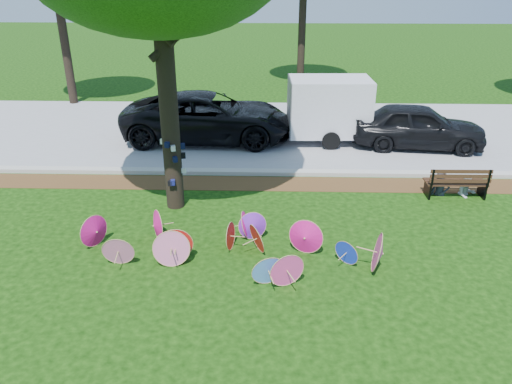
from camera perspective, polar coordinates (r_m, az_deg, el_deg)
ground at (r=10.06m, az=-3.22°, el=-9.44°), size 90.00×90.00×0.00m
mulch_strip at (r=14.00m, az=-1.75°, el=0.99°), size 90.00×1.00×0.01m
curb at (r=14.62m, az=-1.60°, el=2.30°), size 90.00×0.30×0.12m
street at (r=18.53m, az=-0.90°, el=7.06°), size 90.00×8.00×0.01m
parasol_pile at (r=10.40m, az=-2.50°, el=-5.85°), size 6.41×2.40×0.83m
black_van at (r=17.40m, az=-5.45°, el=8.53°), size 5.86×2.76×1.62m
dark_pickup at (r=17.44m, az=18.07°, el=7.17°), size 4.43×2.17×1.45m
cargo_trailer at (r=17.21m, az=8.37°, el=9.66°), size 2.72×1.78×2.46m
park_bench at (r=14.11m, az=21.85°, el=1.16°), size 1.62×0.63×0.84m
person_left at (r=13.95m, az=20.59°, el=2.17°), size 0.53×0.41×1.32m
person_right at (r=14.23m, az=23.19°, el=1.70°), size 0.60×0.50×1.10m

